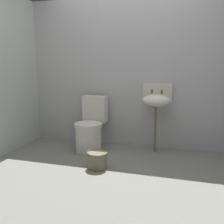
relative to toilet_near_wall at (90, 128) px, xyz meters
The scene contains 5 objects.
ground_plane 1.08m from the toilet_near_wall, 60.84° to the right, with size 3.53×2.87×0.08m, color slate.
wall_back 1.02m from the toilet_near_wall, 39.02° to the left, with size 3.53×0.10×2.23m, color #B2B0B3.
toilet_near_wall is the anchor object (origin of this frame).
sink 1.04m from the toilet_near_wall, 11.44° to the left, with size 0.42×0.35×0.99m.
bucket 0.73m from the toilet_near_wall, 62.72° to the right, with size 0.25×0.25×0.21m.
Camera 1 is at (0.77, -2.41, 1.24)m, focal length 39.43 mm.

